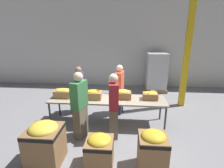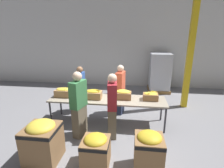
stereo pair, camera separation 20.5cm
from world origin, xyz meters
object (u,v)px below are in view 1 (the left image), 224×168
donation_bin_0 (45,142)px  banana_box_0 (63,93)px  banana_box_2 (123,94)px  volunteer_0 (119,90)px  banana_box_1 (93,94)px  donation_bin_2 (152,149)px  banana_box_3 (150,95)px  donation_bin_1 (100,150)px  support_pillar (187,50)px  volunteer_3 (80,106)px  volunteer_1 (113,107)px  volunteer_2 (79,90)px  sorting_table (107,100)px  pallet_stack_0 (156,72)px

donation_bin_0 → banana_box_0: bearing=96.9°
banana_box_2 → volunteer_0: volunteer_0 is taller
banana_box_1 → donation_bin_2: banana_box_1 is taller
banana_box_3 → volunteer_0: volunteer_0 is taller
donation_bin_2 → donation_bin_1: bearing=180.0°
banana_box_3 → donation_bin_0: size_ratio=0.45×
banana_box_0 → support_pillar: size_ratio=0.12×
volunteer_0 → volunteer_3: size_ratio=0.95×
donation_bin_0 → donation_bin_1: donation_bin_0 is taller
banana_box_0 → volunteer_3: volunteer_3 is taller
banana_box_0 → volunteer_1: 1.65m
volunteer_2 → volunteer_3: bearing=17.2°
sorting_table → volunteer_0: (0.31, 0.70, 0.08)m
banana_box_1 → pallet_stack_0: pallet_stack_0 is taller
sorting_table → banana_box_1: bearing=-176.0°
banana_box_2 → donation_bin_1: size_ratio=0.69×
banana_box_0 → banana_box_1: banana_box_1 is taller
banana_box_0 → pallet_stack_0: pallet_stack_0 is taller
banana_box_0 → pallet_stack_0: bearing=44.8°
donation_bin_1 → support_pillar: size_ratio=0.17×
banana_box_3 → volunteer_1: volunteer_1 is taller
banana_box_1 → volunteer_3: (-0.21, -0.71, -0.05)m
sorting_table → volunteer_2: 1.21m
banana_box_1 → volunteer_3: 0.74m
donation_bin_1 → volunteer_3: bearing=122.8°
volunteer_2 → donation_bin_0: (-0.08, -2.40, -0.28)m
banana_box_0 → sorting_table: bearing=-1.2°
volunteer_2 → banana_box_1: bearing=41.8°
sorting_table → pallet_stack_0: pallet_stack_0 is taller
volunteer_2 → donation_bin_2: volunteer_2 is taller
donation_bin_2 → support_pillar: (1.48, 3.21, 1.57)m
banana_box_2 → volunteer_0: size_ratio=0.29×
volunteer_1 → pallet_stack_0: size_ratio=0.97×
volunteer_0 → donation_bin_2: size_ratio=1.97×
volunteer_2 → support_pillar: support_pillar is taller
pallet_stack_0 → sorting_table: bearing=-120.5°
volunteer_1 → pallet_stack_0: bearing=-29.9°
donation_bin_0 → pallet_stack_0: pallet_stack_0 is taller
volunteer_0 → support_pillar: size_ratio=0.40×
donation_bin_2 → support_pillar: bearing=65.2°
banana_box_0 → support_pillar: support_pillar is taller
banana_box_1 → banana_box_2: size_ratio=0.97×
sorting_table → support_pillar: (2.53, 1.50, 1.29)m
banana_box_0 → volunteer_2: size_ratio=0.32×
banana_box_0 → pallet_stack_0: size_ratio=0.29×
sorting_table → volunteer_3: bearing=-129.0°
donation_bin_2 → banana_box_2: bearing=109.0°
volunteer_1 → donation_bin_1: size_ratio=2.45×
banana_box_3 → donation_bin_1: banana_box_3 is taller
banana_box_2 → volunteer_3: volunteer_3 is taller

